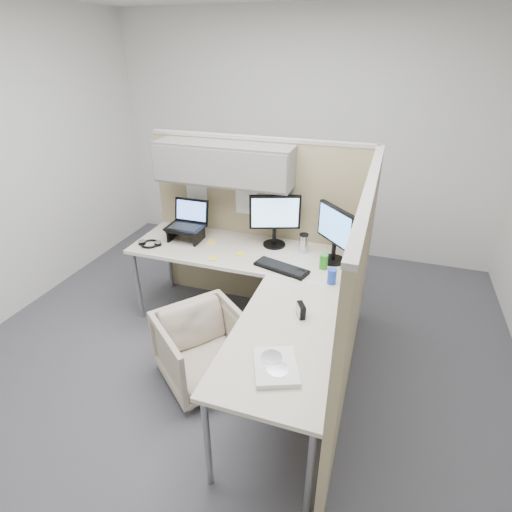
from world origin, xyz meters
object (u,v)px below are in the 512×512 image
(office_chair, at_px, (204,346))
(keyboard, at_px, (281,268))
(desk, at_px, (254,282))
(monitor_left, at_px, (275,217))

(office_chair, relative_size, keyboard, 1.42)
(office_chair, height_order, keyboard, keyboard)
(desk, bearing_deg, monitor_left, 90.87)
(desk, bearing_deg, office_chair, -122.96)
(office_chair, distance_m, keyboard, 0.85)
(keyboard, bearing_deg, office_chair, -109.59)
(desk, distance_m, keyboard, 0.26)
(keyboard, bearing_deg, desk, -114.96)
(monitor_left, relative_size, keyboard, 1.05)
(monitor_left, height_order, keyboard, monitor_left)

